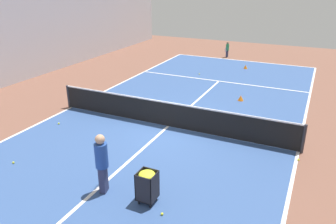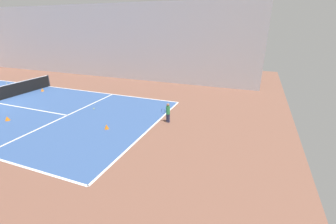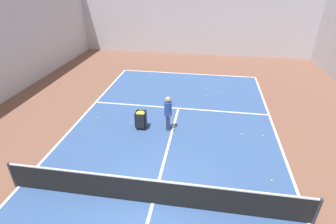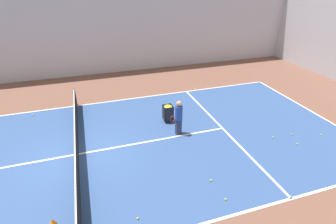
{
  "view_description": "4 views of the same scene",
  "coord_description": "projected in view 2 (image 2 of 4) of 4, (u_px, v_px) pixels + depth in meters",
  "views": [
    {
      "loc": [
        -4.81,
        10.23,
        5.2
      ],
      "look_at": [
        0.0,
        0.0,
        0.59
      ],
      "focal_mm": 35.0,
      "sensor_mm": 36.0,
      "label": 1
    },
    {
      "loc": [
        -9.35,
        -16.65,
        5.03
      ],
      "look_at": [
        1.24,
        -12.53,
        0.61
      ],
      "focal_mm": 24.0,
      "sensor_mm": 36.0,
      "label": 2
    },
    {
      "loc": [
        1.42,
        -5.75,
        6.49
      ],
      "look_at": [
        -0.22,
        4.42,
        0.91
      ],
      "focal_mm": 28.0,
      "sensor_mm": 36.0,
      "label": 3
    },
    {
      "loc": [
        9.35,
        0.8,
        6.49
      ],
      "look_at": [
        -1.47,
        4.32,
        0.51
      ],
      "focal_mm": 28.0,
      "sensor_mm": 36.0,
      "label": 4
    }
  ],
  "objects": [
    {
      "name": "hall_enclosure_right",
      "position": [
        84.0,
        41.0,
        22.86
      ],
      "size": [
        0.15,
        34.4,
        6.89
      ],
      "color": "silver",
      "rests_on": "ground"
    },
    {
      "name": "training_cone_2",
      "position": [
        42.0,
        90.0,
        18.17
      ],
      "size": [
        0.25,
        0.25,
        0.24
      ],
      "primitive_type": "cone",
      "color": "orange",
      "rests_on": "ground"
    },
    {
      "name": "training_cone_1",
      "position": [
        7.0,
        118.0,
        12.6
      ],
      "size": [
        0.27,
        0.27,
        0.25
      ],
      "primitive_type": "cone",
      "color": "orange",
      "rests_on": "ground"
    },
    {
      "name": "training_cone_0",
      "position": [
        107.0,
        127.0,
        11.58
      ],
      "size": [
        0.23,
        0.23,
        0.25
      ],
      "primitive_type": "cone",
      "color": "orange",
      "rests_on": "ground"
    },
    {
      "name": "tennis_ball_12",
      "position": [
        6.0,
        83.0,
        20.59
      ],
      "size": [
        0.07,
        0.07,
        0.07
      ],
      "primitive_type": "sphere",
      "color": "yellow",
      "rests_on": "ground"
    },
    {
      "name": "tennis_ball_11",
      "position": [
        94.0,
        109.0,
        14.32
      ],
      "size": [
        0.07,
        0.07,
        0.07
      ],
      "primitive_type": "sphere",
      "color": "yellow",
      "rests_on": "ground"
    },
    {
      "name": "player_near_baseline",
      "position": [
        168.0,
        112.0,
        12.19
      ],
      "size": [
        0.27,
        0.57,
        1.1
      ],
      "rotation": [
        0.0,
        0.0,
        1.32
      ],
      "color": "#2D3351",
      "rests_on": "ground"
    },
    {
      "name": "tennis_ball_7",
      "position": [
        28.0,
        86.0,
        19.49
      ],
      "size": [
        0.07,
        0.07,
        0.07
      ],
      "primitive_type": "sphere",
      "color": "yellow",
      "rests_on": "ground"
    },
    {
      "name": "line_sideline_right",
      "position": [
        49.0,
        86.0,
        19.62
      ],
      "size": [
        0.1,
        23.91,
        0.0
      ],
      "primitive_type": "cube",
      "color": "white",
      "rests_on": "ground"
    },
    {
      "name": "line_baseline_near",
      "position": [
        149.0,
        130.0,
        11.53
      ],
      "size": [
        9.32,
        0.1,
        0.0
      ],
      "primitive_type": "cube",
      "color": "white",
      "rests_on": "ground"
    },
    {
      "name": "line_service_near",
      "position": [
        67.0,
        115.0,
        13.35
      ],
      "size": [
        9.32,
        0.1,
        0.0
      ],
      "primitive_type": "cube",
      "color": "white",
      "rests_on": "ground"
    }
  ]
}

